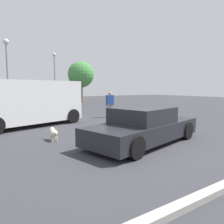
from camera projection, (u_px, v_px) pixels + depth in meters
name	position (u px, v px, depth m)	size (l,w,h in m)	color
ground_plane	(145.00, 145.00, 7.22)	(80.00, 80.00, 0.00)	#38383D
sedan_foreground	(144.00, 127.00, 7.42)	(4.85, 2.75, 1.25)	#232328
dog	(53.00, 133.00, 7.84)	(0.30, 0.64, 0.46)	beige
van_white	(29.00, 102.00, 10.79)	(5.56, 3.38, 2.27)	white
pedestrian	(110.00, 102.00, 13.98)	(0.56, 0.33, 1.68)	gray
light_post_mid	(7.00, 62.00, 16.99)	(0.44, 0.44, 5.73)	gray
light_post_far	(55.00, 69.00, 26.83)	(0.44, 0.44, 6.25)	gray
tree_back_center	(81.00, 75.00, 27.95)	(3.38, 3.38, 5.34)	brown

